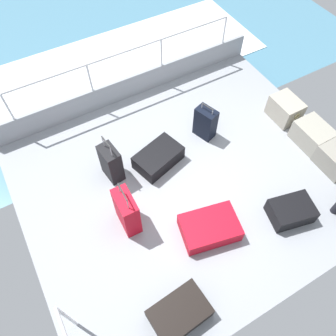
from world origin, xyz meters
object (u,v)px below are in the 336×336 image
suitcase_6 (158,158)px  cargo_crate_0 (285,109)px  suitcase_0 (179,313)px  suitcase_1 (205,123)px  cargo_crate_2 (335,160)px  cargo_crate_1 (312,135)px  suitcase_3 (291,211)px  suitcase_4 (127,211)px  suitcase_2 (210,228)px  suitcase_5 (111,163)px

suitcase_6 → cargo_crate_0: bearing=85.0°
suitcase_0 → suitcase_1: suitcase_1 is taller
cargo_crate_0 → suitcase_6: cargo_crate_0 is taller
cargo_crate_0 → suitcase_1: bearing=-103.9°
cargo_crate_2 → suitcase_1: bearing=-138.2°
cargo_crate_1 → suitcase_3: 1.55m
suitcase_0 → suitcase_4: suitcase_4 is taller
suitcase_1 → suitcase_2: 1.85m
suitcase_6 → cargo_crate_1: bearing=70.1°
suitcase_5 → suitcase_4: bearing=-9.6°
suitcase_4 → suitcase_1: bearing=115.1°
cargo_crate_2 → suitcase_3: (0.34, -1.20, -0.05)m
suitcase_1 → suitcase_3: 1.98m
cargo_crate_2 → suitcase_6: cargo_crate_2 is taller
suitcase_5 → suitcase_6: suitcase_5 is taller
suitcase_3 → suitcase_6: bearing=-145.7°
cargo_crate_1 → suitcase_4: bearing=-92.7°
cargo_crate_1 → suitcase_0: (1.30, -3.38, -0.07)m
cargo_crate_0 → cargo_crate_2: (1.25, -0.03, -0.02)m
suitcase_4 → suitcase_0: bearing=-0.3°
cargo_crate_0 → suitcase_1: 1.52m
suitcase_1 → suitcase_0: bearing=-38.9°
suitcase_4 → suitcase_6: suitcase_4 is taller
cargo_crate_2 → suitcase_4: (-0.73, -3.33, 0.17)m
suitcase_1 → suitcase_6: bearing=-81.6°
suitcase_3 → suitcase_5: size_ratio=0.81×
suitcase_5 → suitcase_6: bearing=79.0°
suitcase_2 → suitcase_1: bearing=149.3°
suitcase_2 → suitcase_5: size_ratio=1.05×
suitcase_0 → suitcase_6: 2.38m
cargo_crate_1 → suitcase_5: 3.39m
cargo_crate_1 → suitcase_2: cargo_crate_1 is taller
suitcase_3 → suitcase_6: 2.19m
cargo_crate_2 → suitcase_4: 3.41m
suitcase_0 → suitcase_6: (-2.20, 0.90, 0.02)m
cargo_crate_2 → suitcase_5: suitcase_5 is taller
suitcase_0 → cargo_crate_0: bearing=120.5°
suitcase_5 → suitcase_3: bearing=45.4°
suitcase_3 → suitcase_4: size_ratio=0.78×
cargo_crate_1 → suitcase_4: 3.38m
cargo_crate_0 → suitcase_5: size_ratio=0.67×
suitcase_3 → suitcase_6: size_ratio=0.81×
suitcase_3 → suitcase_4: suitcase_4 is taller
cargo_crate_2 → suitcase_3: 1.25m
suitcase_6 → suitcase_0: bearing=-22.3°
suitcase_2 → suitcase_5: 1.78m
cargo_crate_0 → cargo_crate_1: cargo_crate_0 is taller
suitcase_0 → suitcase_2: suitcase_2 is taller
suitcase_3 → suitcase_5: 2.79m
cargo_crate_1 → suitcase_1: suitcase_1 is taller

